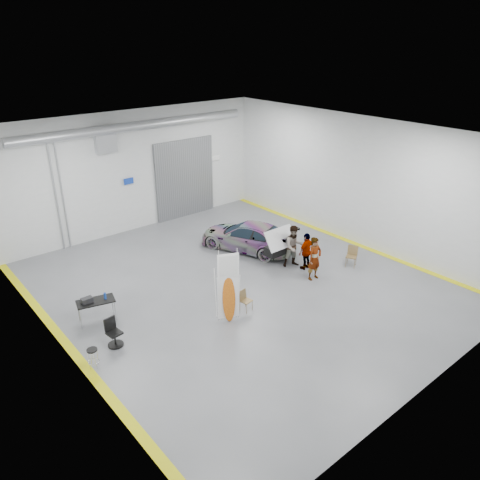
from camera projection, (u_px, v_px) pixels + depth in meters
ground at (239, 285)px, 18.83m from camera, size 16.00×16.00×0.00m
room_shell at (209, 174)px, 18.87m from camera, size 14.02×16.18×6.01m
sedan_car at (248, 236)px, 21.66m from camera, size 3.37×4.91×1.32m
person_a at (315, 258)px, 18.94m from camera, size 0.67×0.45×1.83m
person_b at (294, 246)px, 19.99m from camera, size 1.11×1.00×1.87m
person_c at (306, 251)px, 19.80m from camera, size 0.98×0.47×1.64m
surfboard_display at (231, 292)px, 16.10m from camera, size 0.72×0.44×2.74m
folding_chair_near at (246, 304)px, 17.00m from camera, size 0.43×0.45×0.78m
folding_chair_far at (351, 260)px, 20.21m from camera, size 0.57×0.70×0.91m
shop_stool at (93, 358)px, 14.05m from camera, size 0.34×0.34×0.66m
work_table at (93, 301)px, 16.12m from camera, size 1.40×0.94×1.04m
office_chair at (114, 334)px, 15.04m from camera, size 0.51×0.51×0.96m
trunk_lid at (279, 236)px, 19.97m from camera, size 1.54×0.93×0.04m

